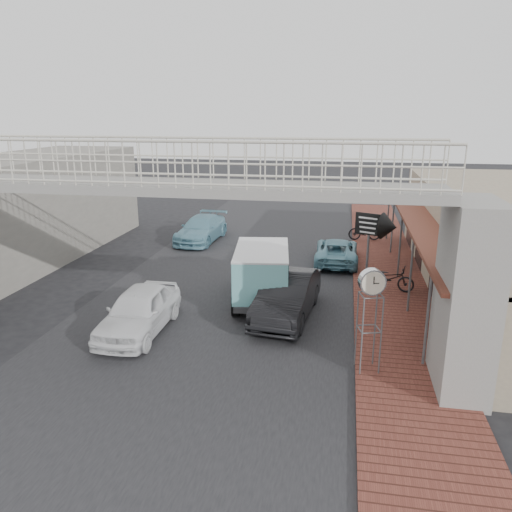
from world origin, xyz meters
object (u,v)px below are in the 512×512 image
at_px(white_hatchback, 139,311).
at_px(arrow_sign, 387,227).
at_px(angkot_curb, 337,251).
at_px(street_clock, 372,287).
at_px(angkot_van, 262,267).
at_px(dark_sedan, 287,296).
at_px(angkot_far, 201,229).
at_px(motorcycle_near, 390,278).
at_px(motorcycle_far, 365,231).

distance_m(white_hatchback, arrow_sign, 10.26).
distance_m(angkot_curb, street_clock, 10.81).
bearing_deg(angkot_van, dark_sedan, -56.85).
distance_m(angkot_curb, angkot_far, 8.19).
bearing_deg(dark_sedan, street_clock, -47.56).
distance_m(angkot_far, angkot_van, 10.01).
bearing_deg(motorcycle_near, white_hatchback, 138.22).
bearing_deg(angkot_curb, angkot_van, 64.37).
bearing_deg(dark_sedan, motorcycle_near, 46.22).
xyz_separation_m(angkot_curb, angkot_far, (-7.63, 2.97, 0.10)).
xyz_separation_m(motorcycle_near, street_clock, (-1.11, -6.80, 1.93)).
distance_m(white_hatchback, angkot_far, 12.21).
xyz_separation_m(angkot_far, angkot_van, (4.94, -8.68, 0.67)).
bearing_deg(motorcycle_far, angkot_van, 149.99).
distance_m(motorcycle_near, street_clock, 7.15).
xyz_separation_m(angkot_curb, angkot_van, (-2.69, -5.71, 0.78)).
height_order(angkot_far, street_clock, street_clock).
xyz_separation_m(dark_sedan, street_clock, (2.66, -3.57, 1.75)).
xyz_separation_m(white_hatchback, street_clock, (7.30, -1.42, 1.80)).
relative_size(angkot_curb, motorcycle_near, 2.21).
xyz_separation_m(white_hatchback, angkot_van, (3.51, 3.45, 0.63)).
height_order(street_clock, arrow_sign, arrow_sign).
bearing_deg(motorcycle_near, street_clock, -173.65).
height_order(motorcycle_near, motorcycle_far, motorcycle_far).
bearing_deg(motorcycle_far, arrow_sign, 176.32).
relative_size(white_hatchback, dark_sedan, 0.91).
bearing_deg(angkot_van, motorcycle_far, 60.25).
relative_size(angkot_van, arrow_sign, 1.51).
bearing_deg(motorcycle_far, street_clock, 170.91).
height_order(dark_sedan, street_clock, street_clock).
height_order(white_hatchback, angkot_van, angkot_van).
height_order(angkot_curb, motorcycle_far, angkot_curb).
relative_size(angkot_far, motorcycle_near, 2.48).
xyz_separation_m(dark_sedan, angkot_far, (-6.06, 9.99, -0.09)).
distance_m(motorcycle_far, street_clock, 15.10).
height_order(angkot_far, arrow_sign, arrow_sign).
relative_size(street_clock, arrow_sign, 0.96).
distance_m(angkot_van, street_clock, 6.28).
height_order(angkot_van, arrow_sign, arrow_sign).
distance_m(dark_sedan, angkot_far, 11.68).
bearing_deg(arrow_sign, motorcycle_far, 117.96).
bearing_deg(motorcycle_far, angkot_curb, 154.07).
height_order(angkot_curb, arrow_sign, arrow_sign).
bearing_deg(motorcycle_far, angkot_far, 91.15).
bearing_deg(street_clock, angkot_curb, 80.69).
bearing_deg(dark_sedan, angkot_curb, 83.10).
bearing_deg(angkot_far, motorcycle_near, -30.67).
bearing_deg(angkot_far, dark_sedan, -54.93).
xyz_separation_m(dark_sedan, motorcycle_near, (3.78, 3.23, -0.18)).
bearing_deg(arrow_sign, white_hatchback, -120.39).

